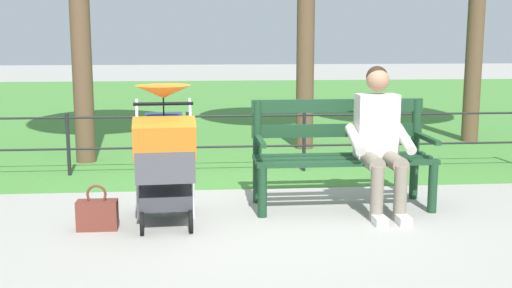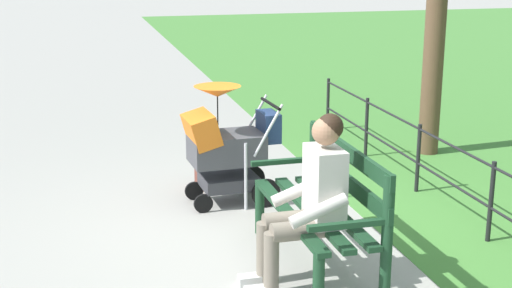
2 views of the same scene
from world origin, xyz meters
name	(u,v)px [view 1 (image 1 of 2)]	position (x,y,z in m)	size (l,w,h in m)	color
ground_plane	(260,210)	(0.00, 0.00, 0.00)	(60.00, 60.00, 0.00)	#9E9B93
grass_lawn	(223,105)	(0.00, -8.80, 0.00)	(40.00, 16.00, 0.01)	#478438
park_bench	(341,149)	(-0.75, -0.12, 0.53)	(1.60, 0.61, 0.96)	#193D23
person_on_bench	(380,136)	(-1.04, 0.11, 0.68)	(0.53, 0.74, 1.28)	slate
stroller	(165,153)	(0.81, 0.33, 0.59)	(0.55, 0.91, 1.15)	black
handbag	(97,214)	(1.35, 0.45, 0.13)	(0.32, 0.14, 0.37)	brown
park_fence	(247,136)	(0.00, -1.60, 0.42)	(6.63, 0.04, 0.70)	black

